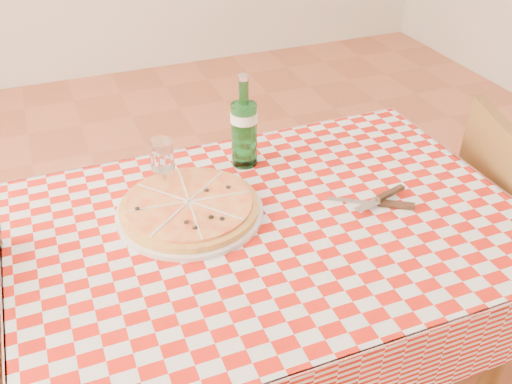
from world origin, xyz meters
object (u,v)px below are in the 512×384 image
at_px(dining_table, 271,251).
at_px(water_bottle, 244,121).
at_px(pizza_plate, 190,206).
at_px(chair_near, 506,222).
at_px(wine_glass, 163,167).

relative_size(dining_table, water_bottle, 4.30).
relative_size(dining_table, pizza_plate, 3.14).
height_order(chair_near, wine_glass, wine_glass).
bearing_deg(water_bottle, dining_table, -97.09).
bearing_deg(pizza_plate, chair_near, -4.82).
height_order(chair_near, pizza_plate, chair_near).
bearing_deg(chair_near, wine_glass, -173.08).
distance_m(chair_near, wine_glass, 1.14).
bearing_deg(wine_glass, dining_table, -46.95).
bearing_deg(pizza_plate, water_bottle, 39.71).
xyz_separation_m(dining_table, chair_near, (0.85, 0.02, -0.16)).
bearing_deg(wine_glass, chair_near, -11.11).
height_order(pizza_plate, water_bottle, water_bottle).
relative_size(dining_table, chair_near, 1.38).
xyz_separation_m(dining_table, wine_glass, (-0.22, 0.23, 0.18)).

